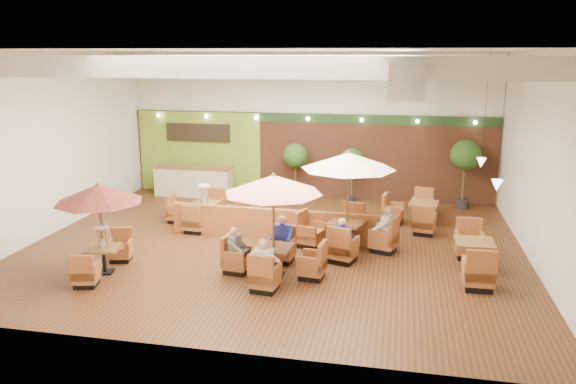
% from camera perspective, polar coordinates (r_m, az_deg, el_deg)
% --- Properties ---
extents(room, '(14.04, 14.00, 5.52)m').
position_cam_1_polar(room, '(16.66, 0.32, 7.72)').
color(room, '#381E0F').
rests_on(room, ground).
extents(service_counter, '(3.00, 0.75, 1.18)m').
position_cam_1_polar(service_counter, '(22.15, -9.58, 1.07)').
color(service_counter, beige).
rests_on(service_counter, ground).
extents(booth_divider, '(6.76, 0.35, 0.94)m').
position_cam_1_polar(booth_divider, '(16.74, -0.80, -3.32)').
color(booth_divider, brown).
rests_on(booth_divider, ground).
extents(table_0, '(2.17, 2.39, 2.36)m').
position_cam_1_polar(table_0, '(14.61, -18.60, -1.25)').
color(table_0, brown).
rests_on(table_0, ground).
extents(table_1, '(2.62, 2.62, 2.64)m').
position_cam_1_polar(table_1, '(13.68, -1.48, -1.48)').
color(table_1, brown).
rests_on(table_1, ground).
extents(table_2, '(2.94, 2.94, 2.84)m').
position_cam_1_polar(table_2, '(15.62, 6.09, 0.85)').
color(table_2, brown).
rests_on(table_2, ground).
extents(table_3, '(2.48, 2.48, 1.50)m').
position_cam_1_polar(table_3, '(18.46, -8.45, -1.99)').
color(table_3, brown).
rests_on(table_3, ground).
extents(table_4, '(0.97, 2.82, 1.06)m').
position_cam_1_polar(table_4, '(15.05, 18.32, -6.31)').
color(table_4, brown).
rests_on(table_4, ground).
extents(table_5, '(1.84, 2.69, 0.98)m').
position_cam_1_polar(table_5, '(18.66, 12.69, -2.18)').
color(table_5, brown).
rests_on(table_5, ground).
extents(topiary_0, '(0.93, 0.93, 2.16)m').
position_cam_1_polar(topiary_0, '(21.05, 0.74, 3.46)').
color(topiary_0, black).
rests_on(topiary_0, ground).
extents(topiary_1, '(0.89, 0.89, 2.06)m').
position_cam_1_polar(topiary_1, '(20.78, 6.50, 3.01)').
color(topiary_1, black).
rests_on(topiary_1, ground).
extents(topiary_2, '(1.07, 1.07, 2.49)m').
position_cam_1_polar(topiary_2, '(20.77, 17.59, 3.35)').
color(topiary_2, black).
rests_on(topiary_2, ground).
extents(diner_0, '(0.45, 0.39, 0.85)m').
position_cam_1_polar(diner_0, '(13.10, -2.41, -6.87)').
color(diner_0, silver).
rests_on(diner_0, ground).
extents(diner_1, '(0.39, 0.31, 0.81)m').
position_cam_1_polar(diner_1, '(14.88, -0.62, -4.36)').
color(diner_1, '#2530A0').
rests_on(diner_1, ground).
extents(diner_2, '(0.33, 0.39, 0.74)m').
position_cam_1_polar(diner_2, '(14.23, -5.26, -5.38)').
color(diner_2, slate).
rests_on(diner_2, ground).
extents(diner_3, '(0.44, 0.42, 0.78)m').
position_cam_1_polar(diner_3, '(14.93, 5.59, -4.40)').
color(diner_3, '#2530A0').
rests_on(diner_3, ground).
extents(diner_4, '(0.38, 0.45, 0.86)m').
position_cam_1_polar(diner_4, '(15.86, 9.75, -3.33)').
color(diner_4, silver).
rests_on(diner_4, ground).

